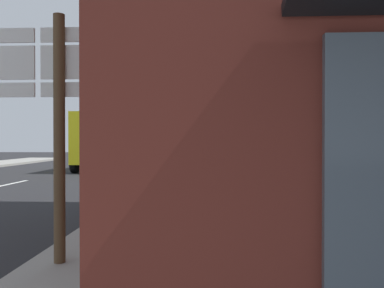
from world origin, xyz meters
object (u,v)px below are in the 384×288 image
(delivery_truck, at_px, (104,140))
(route_sign_post, at_px, (60,112))
(traffic_light_far_right, at_px, (177,122))
(traffic_light_near_right, at_px, (159,111))

(delivery_truck, height_order, route_sign_post, route_sign_post)
(delivery_truck, bearing_deg, traffic_light_far_right, 8.23)
(route_sign_post, relative_size, traffic_light_near_right, 0.87)
(delivery_truck, bearing_deg, traffic_light_near_right, -59.35)
(delivery_truck, distance_m, route_sign_post, 16.97)
(route_sign_post, distance_m, traffic_light_near_right, 9.98)
(traffic_light_far_right, distance_m, traffic_light_near_right, 7.09)
(route_sign_post, height_order, traffic_light_far_right, traffic_light_far_right)
(traffic_light_far_right, xyz_separation_m, traffic_light_near_right, (0.00, -7.09, 0.07))
(route_sign_post, xyz_separation_m, traffic_light_far_right, (-0.12, 17.05, 0.66))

